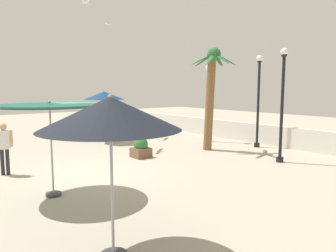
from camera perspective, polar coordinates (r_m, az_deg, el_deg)
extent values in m
plane|color=#B2A893|center=(10.97, -14.05, -8.59)|extent=(56.00, 56.00, 0.00)
cube|color=silver|center=(17.08, 16.64, -1.41)|extent=(25.20, 0.30, 1.03)
cylinder|color=#A5A5AD|center=(5.41, -10.16, -12.15)|extent=(0.05, 0.05, 2.27)
cone|color=black|center=(5.13, -10.48, 2.30)|extent=(2.33, 2.33, 0.54)
sphere|color=#99999E|center=(5.12, -10.54, 5.28)|extent=(0.08, 0.08, 0.08)
cylinder|color=#333338|center=(17.48, -11.40, -2.64)|extent=(0.41, 0.41, 0.08)
cylinder|color=#A5A5AD|center=(17.33, -11.49, 1.05)|extent=(0.05, 0.05, 2.34)
cone|color=navy|center=(17.25, -11.60, 5.47)|extent=(2.20, 2.20, 0.43)
sphere|color=#99999E|center=(17.24, -11.62, 6.21)|extent=(0.08, 0.08, 0.08)
cylinder|color=#333338|center=(9.18, -20.16, -11.62)|extent=(0.41, 0.41, 0.08)
cylinder|color=#A5A5AD|center=(8.88, -20.48, -4.31)|extent=(0.05, 0.05, 2.46)
cylinder|color=#1E594C|center=(8.74, -20.81, 3.50)|extent=(2.69, 2.69, 0.06)
sphere|color=#99999E|center=(8.74, -20.83, 4.11)|extent=(0.08, 0.08, 0.08)
cylinder|color=brown|center=(14.61, 7.61, 4.15)|extent=(0.61, 0.39, 4.43)
sphere|color=#296A35|center=(14.52, 8.38, 12.84)|extent=(0.62, 0.62, 0.62)
ellipsoid|color=#296A35|center=(14.08, 9.77, 12.06)|extent=(1.01, 0.34, 0.53)
ellipsoid|color=#296A35|center=(14.65, 10.45, 11.84)|extent=(0.69, 0.95, 0.53)
ellipsoid|color=#296A35|center=(15.00, 9.20, 11.74)|extent=(0.53, 1.00, 0.53)
ellipsoid|color=#296A35|center=(14.80, 6.58, 11.85)|extent=(1.01, 0.37, 0.53)
ellipsoid|color=#296A35|center=(14.41, 6.21, 11.99)|extent=(0.74, 0.92, 0.53)
ellipsoid|color=#296A35|center=(13.98, 7.81, 12.13)|extent=(0.66, 0.97, 0.53)
cylinder|color=black|center=(17.24, 7.36, -2.48)|extent=(0.28, 0.28, 0.20)
cylinder|color=black|center=(17.05, 7.45, 3.46)|extent=(0.12, 0.12, 3.78)
cylinder|color=black|center=(17.04, 7.55, 9.82)|extent=(0.22, 0.22, 0.06)
sphere|color=white|center=(17.05, 7.56, 10.49)|extent=(0.40, 0.40, 0.40)
cylinder|color=black|center=(13.13, 19.72, -5.79)|extent=(0.28, 0.28, 0.20)
cylinder|color=black|center=(12.86, 20.07, 2.78)|extent=(0.12, 0.12, 4.12)
cylinder|color=black|center=(12.89, 20.46, 11.96)|extent=(0.22, 0.22, 0.06)
sphere|color=white|center=(12.91, 20.48, 12.60)|extent=(0.29, 0.29, 0.29)
cylinder|color=black|center=(16.12, 15.90, -3.34)|extent=(0.28, 0.28, 0.20)
cylinder|color=black|center=(15.90, 16.13, 3.70)|extent=(0.12, 0.12, 4.16)
cylinder|color=black|center=(15.93, 16.39, 11.20)|extent=(0.22, 0.22, 0.06)
sphere|color=white|center=(15.94, 16.41, 11.76)|extent=(0.31, 0.31, 0.31)
cylinder|color=#26262D|center=(11.86, -27.99, -5.84)|extent=(0.12, 0.12, 0.88)
cylinder|color=#26262D|center=(11.83, -27.23, -5.82)|extent=(0.12, 0.12, 0.88)
cube|color=silver|center=(11.71, -27.82, -2.21)|extent=(0.35, 0.42, 0.63)
sphere|color=tan|center=(11.66, -27.94, -0.11)|extent=(0.24, 0.24, 0.24)
cylinder|color=tan|center=(11.67, -26.66, -2.03)|extent=(0.08, 0.08, 0.56)
ellipsoid|color=white|center=(19.58, -10.75, 17.79)|extent=(0.32, 0.30, 0.12)
sphere|color=white|center=(19.64, -11.24, 17.83)|extent=(0.10, 0.10, 0.10)
cube|color=silver|center=(19.33, -11.05, 17.99)|extent=(0.47, 0.50, 0.13)
cube|color=silver|center=(19.84, -10.46, 17.71)|extent=(0.47, 0.50, 0.10)
ellipsoid|color=white|center=(16.37, -14.84, 21.02)|extent=(0.31, 0.31, 0.12)
sphere|color=white|center=(16.32, -14.25, 21.19)|extent=(0.10, 0.10, 0.10)
cube|color=silver|center=(16.66, -14.39, 20.85)|extent=(0.54, 0.56, 0.11)
cube|color=silver|center=(16.09, -15.31, 21.34)|extent=(0.55, 0.56, 0.02)
cube|color=brown|center=(13.25, -4.97, -4.85)|extent=(0.70, 0.70, 0.40)
sphere|color=#2D6B33|center=(13.18, -4.98, -3.36)|extent=(0.60, 0.60, 0.60)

